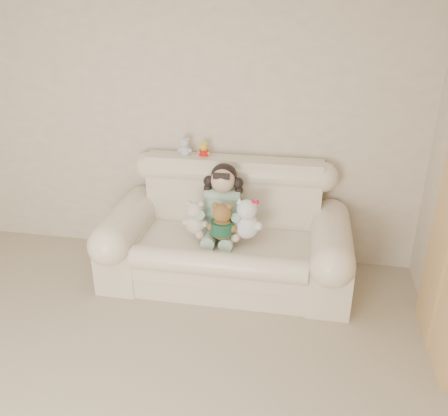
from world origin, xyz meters
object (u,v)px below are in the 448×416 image
(seated_child, at_px, (223,200))
(white_cat, at_px, (247,215))
(cream_teddy, at_px, (195,215))
(brown_teddy, at_px, (222,218))
(sofa, at_px, (226,228))

(seated_child, distance_m, white_cat, 0.29)
(white_cat, distance_m, cream_teddy, 0.43)
(brown_teddy, xyz_separation_m, white_cat, (0.19, 0.07, 0.01))
(white_cat, bearing_deg, sofa, 136.68)
(sofa, bearing_deg, white_cat, -28.34)
(sofa, relative_size, white_cat, 5.07)
(seated_child, bearing_deg, brown_teddy, -79.46)
(seated_child, relative_size, cream_teddy, 1.84)
(sofa, relative_size, cream_teddy, 6.03)
(seated_child, height_order, brown_teddy, seated_child)
(white_cat, bearing_deg, brown_teddy, -175.48)
(seated_child, xyz_separation_m, white_cat, (0.23, -0.18, -0.03))
(sofa, distance_m, brown_teddy, 0.25)
(sofa, height_order, white_cat, sofa)
(sofa, height_order, seated_child, seated_child)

